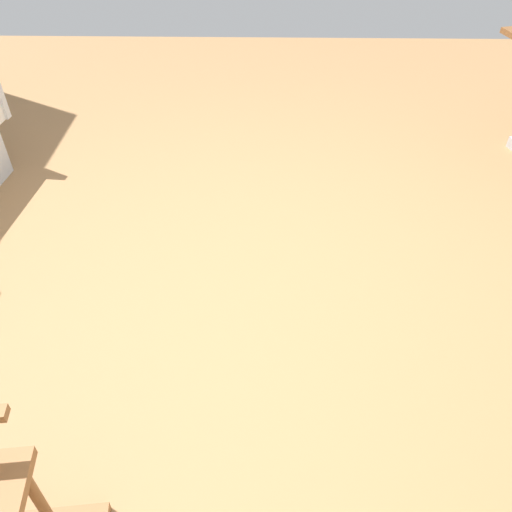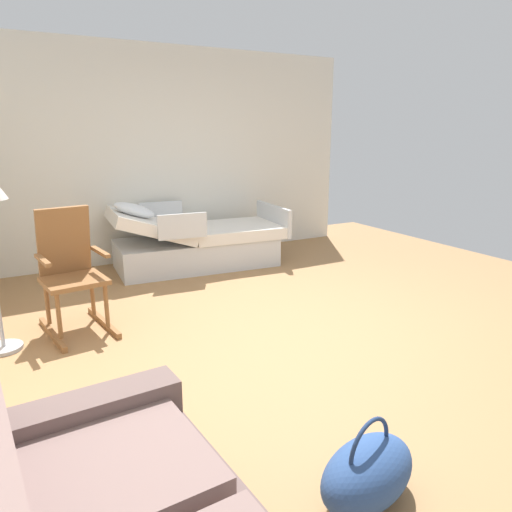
{
  "view_description": "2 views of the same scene",
  "coord_description": "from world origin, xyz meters",
  "views": [
    {
      "loc": [
        0.07,
        2.16,
        1.96
      ],
      "look_at": [
        0.1,
        0.63,
        0.62
      ],
      "focal_mm": 36.54,
      "sensor_mm": 36.0,
      "label": 1
    },
    {
      "loc": [
        -3.11,
        2.16,
        1.67
      ],
      "look_at": [
        -0.25,
        0.57,
        0.81
      ],
      "focal_mm": 33.77,
      "sensor_mm": 36.0,
      "label": 2
    }
  ],
  "objects": [
    {
      "name": "ground_plane",
      "position": [
        0.0,
        0.0,
        0.0
      ],
      "size": [
        7.46,
        7.46,
        0.0
      ],
      "primitive_type": "plane",
      "color": "#9E7247"
    }
  ]
}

